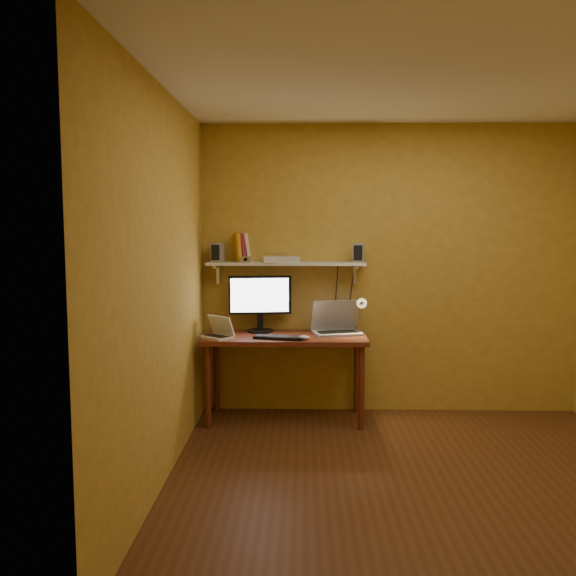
{
  "coord_description": "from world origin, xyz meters",
  "views": [
    {
      "loc": [
        -0.78,
        -3.91,
        1.7
      ],
      "look_at": [
        -0.91,
        1.18,
        1.17
      ],
      "focal_mm": 38.0,
      "sensor_mm": 36.0,
      "label": 1
    }
  ],
  "objects_px": {
    "laptop": "(336,325)",
    "mouse": "(304,337)",
    "router": "(280,259)",
    "speaker_left": "(218,252)",
    "keyboard": "(279,337)",
    "shelf_camera": "(246,259)",
    "monitor": "(260,301)",
    "speaker_right": "(359,253)",
    "wall_shelf": "(286,264)",
    "netbook": "(219,332)",
    "desk_lamp": "(361,310)",
    "desk": "(285,345)"
  },
  "relations": [
    {
      "from": "netbook",
      "to": "keyboard",
      "type": "distance_m",
      "value": 0.51
    },
    {
      "from": "shelf_camera",
      "to": "monitor",
      "type": "bearing_deg",
      "value": 24.07
    },
    {
      "from": "desk",
      "to": "speaker_left",
      "type": "bearing_deg",
      "value": 161.85
    },
    {
      "from": "wall_shelf",
      "to": "router",
      "type": "relative_size",
      "value": 4.42
    },
    {
      "from": "netbook",
      "to": "wall_shelf",
      "type": "bearing_deg",
      "value": 69.03
    },
    {
      "from": "wall_shelf",
      "to": "desk_lamp",
      "type": "xyz_separation_m",
      "value": [
        0.66,
        -0.07,
        -0.4
      ]
    },
    {
      "from": "wall_shelf",
      "to": "desk_lamp",
      "type": "bearing_deg",
      "value": -5.88
    },
    {
      "from": "desk",
      "to": "wall_shelf",
      "type": "xyz_separation_m",
      "value": [
        0.0,
        0.19,
        0.69
      ]
    },
    {
      "from": "desk",
      "to": "shelf_camera",
      "type": "distance_m",
      "value": 0.83
    },
    {
      "from": "wall_shelf",
      "to": "laptop",
      "type": "bearing_deg",
      "value": -9.31
    },
    {
      "from": "keyboard",
      "to": "speaker_left",
      "type": "distance_m",
      "value": 0.96
    },
    {
      "from": "speaker_right",
      "to": "router",
      "type": "relative_size",
      "value": 0.54
    },
    {
      "from": "mouse",
      "to": "speaker_left",
      "type": "xyz_separation_m",
      "value": [
        -0.77,
        0.38,
        0.69
      ]
    },
    {
      "from": "laptop",
      "to": "keyboard",
      "type": "distance_m",
      "value": 0.56
    },
    {
      "from": "speaker_left",
      "to": "router",
      "type": "distance_m",
      "value": 0.56
    },
    {
      "from": "monitor",
      "to": "router",
      "type": "distance_m",
      "value": 0.41
    },
    {
      "from": "laptop",
      "to": "desk_lamp",
      "type": "distance_m",
      "value": 0.26
    },
    {
      "from": "desk_lamp",
      "to": "shelf_camera",
      "type": "relative_size",
      "value": 4.1
    },
    {
      "from": "laptop",
      "to": "speaker_right",
      "type": "bearing_deg",
      "value": 3.66
    },
    {
      "from": "wall_shelf",
      "to": "monitor",
      "type": "xyz_separation_m",
      "value": [
        -0.23,
        -0.02,
        -0.33
      ]
    },
    {
      "from": "wall_shelf",
      "to": "netbook",
      "type": "bearing_deg",
      "value": -150.23
    },
    {
      "from": "mouse",
      "to": "speaker_left",
      "type": "height_order",
      "value": "speaker_left"
    },
    {
      "from": "wall_shelf",
      "to": "speaker_left",
      "type": "xyz_separation_m",
      "value": [
        -0.61,
        0.01,
        0.1
      ]
    },
    {
      "from": "keyboard",
      "to": "speaker_right",
      "type": "distance_m",
      "value": 1.04
    },
    {
      "from": "netbook",
      "to": "shelf_camera",
      "type": "xyz_separation_m",
      "value": [
        0.21,
        0.25,
        0.6
      ]
    },
    {
      "from": "router",
      "to": "laptop",
      "type": "bearing_deg",
      "value": -6.47
    },
    {
      "from": "mouse",
      "to": "router",
      "type": "height_order",
      "value": "router"
    },
    {
      "from": "monitor",
      "to": "speaker_left",
      "type": "height_order",
      "value": "speaker_left"
    },
    {
      "from": "monitor",
      "to": "mouse",
      "type": "bearing_deg",
      "value": -49.05
    },
    {
      "from": "desk",
      "to": "speaker_left",
      "type": "relative_size",
      "value": 8.12
    },
    {
      "from": "netbook",
      "to": "speaker_left",
      "type": "bearing_deg",
      "value": 137.73
    },
    {
      "from": "monitor",
      "to": "wall_shelf",
      "type": "bearing_deg",
      "value": -2.52
    },
    {
      "from": "laptop",
      "to": "mouse",
      "type": "bearing_deg",
      "value": -146.11
    },
    {
      "from": "speaker_right",
      "to": "shelf_camera",
      "type": "bearing_deg",
      "value": -165.98
    },
    {
      "from": "monitor",
      "to": "shelf_camera",
      "type": "relative_size",
      "value": 6.1
    },
    {
      "from": "laptop",
      "to": "keyboard",
      "type": "relative_size",
      "value": 1.1
    },
    {
      "from": "laptop",
      "to": "desk_lamp",
      "type": "xyz_separation_m",
      "value": [
        0.22,
        0.0,
        0.13
      ]
    },
    {
      "from": "mouse",
      "to": "speaker_left",
      "type": "bearing_deg",
      "value": 166.29
    },
    {
      "from": "desk",
      "to": "speaker_left",
      "type": "height_order",
      "value": "speaker_left"
    },
    {
      "from": "netbook",
      "to": "router",
      "type": "height_order",
      "value": "router"
    },
    {
      "from": "desk_lamp",
      "to": "shelf_camera",
      "type": "xyz_separation_m",
      "value": [
        -1.01,
        -0.0,
        0.44
      ]
    },
    {
      "from": "monitor",
      "to": "speaker_left",
      "type": "relative_size",
      "value": 3.23
    },
    {
      "from": "laptop",
      "to": "keyboard",
      "type": "xyz_separation_m",
      "value": [
        -0.49,
        -0.27,
        -0.06
      ]
    },
    {
      "from": "speaker_left",
      "to": "wall_shelf",
      "type": "bearing_deg",
      "value": 13.53
    },
    {
      "from": "laptop",
      "to": "mouse",
      "type": "height_order",
      "value": "laptop"
    },
    {
      "from": "speaker_left",
      "to": "laptop",
      "type": "bearing_deg",
      "value": 9.81
    },
    {
      "from": "netbook",
      "to": "speaker_right",
      "type": "height_order",
      "value": "speaker_right"
    },
    {
      "from": "keyboard",
      "to": "mouse",
      "type": "bearing_deg",
      "value": 3.4
    },
    {
      "from": "wall_shelf",
      "to": "mouse",
      "type": "distance_m",
      "value": 0.72
    },
    {
      "from": "laptop",
      "to": "shelf_camera",
      "type": "xyz_separation_m",
      "value": [
        -0.79,
        0.0,
        0.58
      ]
    }
  ]
}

